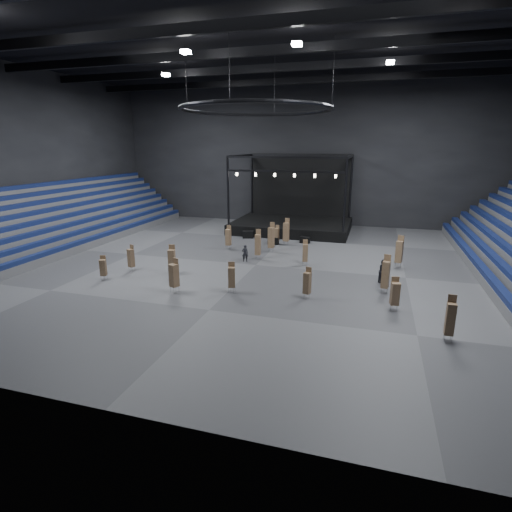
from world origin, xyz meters
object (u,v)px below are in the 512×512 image
(chair_stack_10, at_px, (305,252))
(chair_stack_12, at_px, (386,274))
(flight_case_left, at_px, (248,234))
(chair_stack_9, at_px, (228,237))
(chair_stack_8, at_px, (395,293))
(chair_stack_13, at_px, (258,244))
(chair_stack_2, at_px, (277,234))
(chair_stack_7, at_px, (399,251))
(chair_stack_5, at_px, (103,267))
(flight_case_mid, at_px, (273,241))
(chair_stack_3, at_px, (286,231))
(chair_stack_11, at_px, (232,277))
(man_center, at_px, (245,253))
(chair_stack_1, at_px, (131,257))
(chair_stack_15, at_px, (172,259))
(crew_member, at_px, (383,271))
(chair_stack_4, at_px, (174,275))
(chair_stack_14, at_px, (307,282))
(stage, at_px, (293,218))
(flight_case_right, at_px, (305,240))
(chair_stack_6, at_px, (271,237))
(chair_stack_0, at_px, (450,318))

(chair_stack_10, bearing_deg, chair_stack_12, -53.25)
(flight_case_left, relative_size, chair_stack_9, 0.51)
(chair_stack_10, xyz_separation_m, chair_stack_12, (6.64, -5.23, 0.26))
(chair_stack_8, height_order, chair_stack_13, chair_stack_13)
(chair_stack_2, bearing_deg, chair_stack_7, -13.02)
(chair_stack_5, bearing_deg, chair_stack_7, 3.01)
(flight_case_mid, distance_m, chair_stack_3, 1.75)
(flight_case_mid, distance_m, chair_stack_11, 15.00)
(man_center, bearing_deg, chair_stack_1, 10.73)
(chair_stack_15, height_order, crew_member, chair_stack_15)
(chair_stack_10, height_order, crew_member, chair_stack_10)
(man_center, bearing_deg, chair_stack_4, 52.82)
(chair_stack_3, bearing_deg, chair_stack_11, -78.14)
(chair_stack_7, distance_m, chair_stack_9, 16.43)
(chair_stack_4, bearing_deg, crew_member, 48.04)
(flight_case_mid, xyz_separation_m, chair_stack_3, (1.37, 0.07, 1.08))
(man_center, bearing_deg, chair_stack_9, -74.28)
(chair_stack_12, height_order, chair_stack_14, chair_stack_12)
(stage, height_order, chair_stack_3, stage)
(flight_case_right, xyz_separation_m, chair_stack_8, (8.61, -16.59, 0.83))
(chair_stack_7, height_order, chair_stack_14, chair_stack_7)
(chair_stack_12, distance_m, man_center, 13.03)
(stage, distance_m, chair_stack_1, 22.92)
(chair_stack_13, bearing_deg, chair_stack_8, -41.49)
(chair_stack_1, bearing_deg, chair_stack_6, 59.83)
(flight_case_left, bearing_deg, chair_stack_7, -24.19)
(chair_stack_2, xyz_separation_m, chair_stack_8, (11.42, -15.18, 0.09))
(chair_stack_0, distance_m, chair_stack_10, 15.38)
(chair_stack_1, bearing_deg, chair_stack_4, -15.80)
(chair_stack_2, bearing_deg, chair_stack_15, -104.38)
(chair_stack_1, bearing_deg, flight_case_left, 84.55)
(chair_stack_12, bearing_deg, chair_stack_6, 151.13)
(chair_stack_11, bearing_deg, chair_stack_6, 72.37)
(chair_stack_5, height_order, chair_stack_12, chair_stack_12)
(chair_stack_1, relative_size, chair_stack_10, 0.98)
(flight_case_mid, bearing_deg, chair_stack_6, -79.70)
(chair_stack_4, relative_size, chair_stack_13, 0.90)
(flight_case_left, relative_size, chair_stack_15, 0.50)
(chair_stack_7, bearing_deg, chair_stack_15, -142.21)
(chair_stack_9, relative_size, chair_stack_13, 0.87)
(flight_case_mid, relative_size, chair_stack_2, 0.55)
(stage, distance_m, chair_stack_15, 21.55)
(chair_stack_4, bearing_deg, chair_stack_3, 97.61)
(chair_stack_4, distance_m, chair_stack_9, 12.91)
(chair_stack_6, relative_size, chair_stack_15, 1.19)
(chair_stack_3, bearing_deg, flight_case_mid, -162.77)
(chair_stack_10, height_order, chair_stack_11, chair_stack_10)
(flight_case_mid, distance_m, crew_member, 14.68)
(chair_stack_2, bearing_deg, chair_stack_8, -43.02)
(chair_stack_3, bearing_deg, man_center, -92.68)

